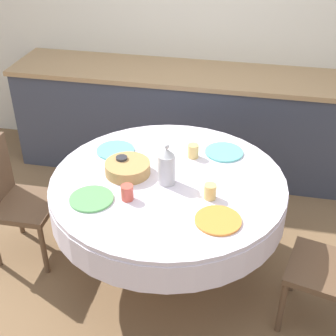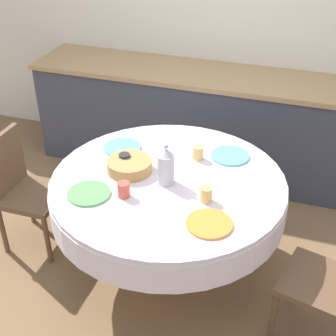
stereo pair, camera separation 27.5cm
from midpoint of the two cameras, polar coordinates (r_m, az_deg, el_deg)
ground_plane at (r=3.29m, az=-2.45°, el=-12.34°), size 12.00×12.00×0.00m
wall_back at (r=4.12m, az=3.09°, el=18.23°), size 7.00×0.05×2.60m
kitchen_counter at (r=4.11m, az=2.00°, el=5.62°), size 3.24×0.64×0.91m
dining_table at (r=2.88m, az=-2.74°, el=-3.46°), size 1.43×1.43×0.75m
chair_right at (r=3.34m, az=-20.59°, el=-3.33°), size 0.41×0.41×0.86m
plate_near_left at (r=2.69m, az=-12.23°, el=-3.79°), size 0.25×0.25×0.01m
cup_near_left at (r=2.64m, az=-7.97°, el=-3.09°), size 0.07×0.07×0.09m
plate_near_right at (r=2.48m, az=2.97°, el=-6.50°), size 0.25×0.25×0.01m
cup_near_right at (r=2.63m, az=2.19°, el=-2.98°), size 0.07×0.07×0.09m
plate_far_left at (r=3.12m, az=-8.94°, el=2.07°), size 0.25×0.25×0.01m
cup_far_left at (r=2.90m, az=-8.35°, el=0.49°), size 0.07×0.07×0.09m
plate_far_right at (r=3.07m, az=4.32°, el=1.86°), size 0.25×0.25×0.01m
cup_far_right at (r=3.00m, az=0.47°, el=2.01°), size 0.07×0.07×0.09m
coffee_carafe at (r=2.72m, az=-3.14°, el=0.12°), size 0.10×0.10×0.26m
bread_basket at (r=2.87m, az=-7.69°, el=-0.10°), size 0.28×0.28×0.07m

